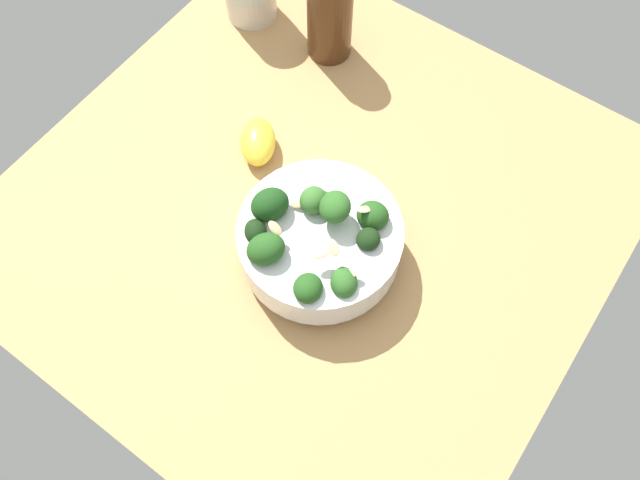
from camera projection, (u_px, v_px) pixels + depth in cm
name	position (u px, v px, depth cm)	size (l,w,h in cm)	color
ground_plane	(314.00, 214.00, 78.53)	(66.89, 66.89, 4.51)	tan
bowl_of_broccoli	(319.00, 239.00, 69.57)	(17.85, 17.85, 10.71)	white
lemon_wedge	(258.00, 142.00, 78.28)	(6.73, 4.26, 3.68)	yellow
bottle_tall	(330.00, 12.00, 81.22)	(5.85, 5.85, 13.81)	#472814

